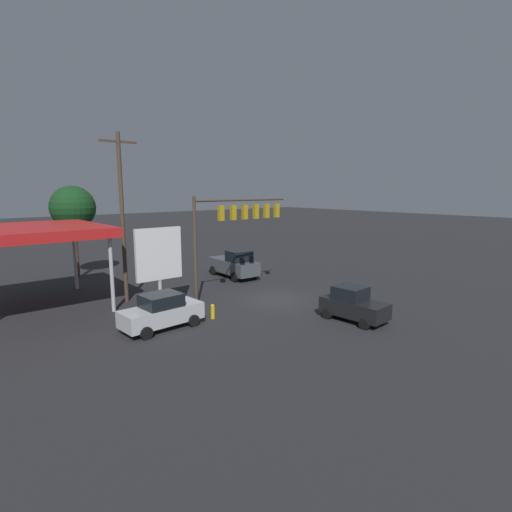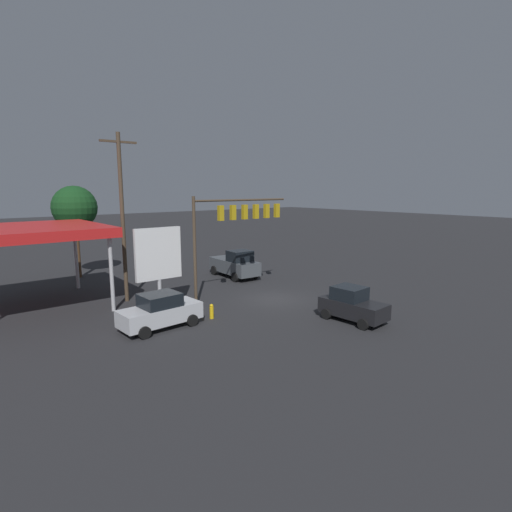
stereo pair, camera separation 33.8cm
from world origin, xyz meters
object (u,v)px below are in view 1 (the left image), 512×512
Objects in this scene: traffic_signal_assembly at (237,219)px; sedan_far at (162,311)px; pickup_parked at (234,264)px; street_tree at (73,208)px; price_sign at (159,256)px; fire_hydrant at (213,311)px; hatchback_crossing at (353,304)px; utility_pole at (122,215)px.

traffic_signal_assembly reaches higher than sedan_far.
traffic_signal_assembly is 7.82m from pickup_parked.
street_tree is (-0.36, -16.08, 4.97)m from sedan_far.
price_sign reaches higher than fire_hydrant.
hatchback_crossing is 24.14m from street_tree.
hatchback_crossing is (-2.05, 8.22, -4.54)m from traffic_signal_assembly.
utility_pole reaches higher than hatchback_crossing.
sedan_far is at bearing 18.38° from traffic_signal_assembly.
traffic_signal_assembly is at bearing 115.84° from street_tree.
sedan_far is at bearing -126.14° from hatchback_crossing.
hatchback_crossing is 13.63m from pickup_parked.
street_tree reaches higher than price_sign.
utility_pole is 15.65m from hatchback_crossing.
utility_pole is 2.47× the size of sedan_far.
traffic_signal_assembly is 1.73× the size of sedan_far.
traffic_signal_assembly reaches higher than pickup_parked.
fire_hydrant is (-2.38, 6.80, -5.39)m from utility_pole.
traffic_signal_assembly is at bearing -169.13° from hatchback_crossing.
pickup_parked is (-9.13, -4.31, -2.32)m from price_sign.
hatchback_crossing is at bearing 104.00° from traffic_signal_assembly.
utility_pole reaches higher than price_sign.
pickup_parked reaches higher than hatchback_crossing.
utility_pole is 12.58× the size of fire_hydrant.
sedan_far is at bearing 88.73° from street_tree.
utility_pole is 11.21m from pickup_parked.
hatchback_crossing is 0.50× the size of street_tree.
traffic_signal_assembly is 15.28m from street_tree.
street_tree is at bearing -88.26° from utility_pole.
utility_pole is 3.99m from price_sign.
utility_pole is 9.71m from street_tree.
price_sign is 10.36m from pickup_parked.
sedan_far is (7.01, 2.33, -4.54)m from traffic_signal_assembly.
pickup_parked is (-3.72, -5.31, -4.38)m from traffic_signal_assembly.
street_tree is (6.66, -13.75, 0.43)m from traffic_signal_assembly.
utility_pole is at bearing -72.55° from price_sign.
traffic_signal_assembly is 1.00× the size of street_tree.
hatchback_crossing is 4.42× the size of fire_hydrant.
traffic_signal_assembly reaches higher than price_sign.
sedan_far is (9.06, -5.89, 0.00)m from hatchback_crossing.
traffic_signal_assembly is at bearing -164.68° from sedan_far.
price_sign is at bearing -144.16° from hatchback_crossing.
price_sign is 1.15× the size of sedan_far.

